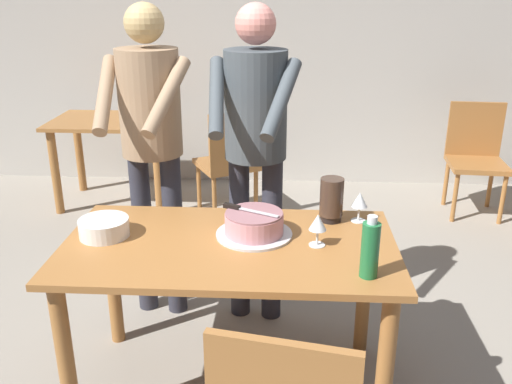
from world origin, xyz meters
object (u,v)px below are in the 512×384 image
object	(u,v)px
cake_knife	(240,208)
background_chair_0	(476,155)
person_cutting_cake	(255,134)
background_chair_1	(230,160)
hurricane_lamp	(331,199)
plate_stack	(104,228)
main_dining_table	(230,268)
cake_on_platter	(254,225)
water_bottle	(370,249)
person_standing_beside	(151,131)
background_table	(114,138)
wine_glass_near	(360,201)
wine_glass_far	(318,224)

from	to	relation	value
cake_knife	background_chair_0	xyz separation A→B (m)	(1.75, 2.17, -0.37)
person_cutting_cake	background_chair_1	distance (m)	1.56
hurricane_lamp	plate_stack	bearing A→B (deg)	-167.37
main_dining_table	cake_on_platter	world-z (taller)	cake_on_platter
water_bottle	background_chair_0	distance (m)	2.84
main_dining_table	person_standing_beside	bearing A→B (deg)	126.52
hurricane_lamp	cake_on_platter	bearing A→B (deg)	-152.21
cake_knife	background_table	xyz separation A→B (m)	(-1.26, 2.19, -0.29)
main_dining_table	person_standing_beside	xyz separation A→B (m)	(-0.47, 0.64, 0.45)
plate_stack	wine_glass_near	size ratio (longest dim) A/B	1.53
person_cutting_cake	hurricane_lamp	bearing A→B (deg)	-42.02
background_table	water_bottle	bearing A→B (deg)	-55.20
cake_on_platter	water_bottle	world-z (taller)	water_bottle
main_dining_table	person_standing_beside	world-z (taller)	person_standing_beside
cake_on_platter	hurricane_lamp	world-z (taller)	hurricane_lamp
cake_on_platter	person_cutting_cake	xyz separation A→B (m)	(-0.03, 0.52, 0.27)
wine_glass_far	background_table	distance (m)	2.82
main_dining_table	wine_glass_near	distance (m)	0.68
main_dining_table	person_standing_beside	distance (m)	0.91
plate_stack	wine_glass_far	xyz separation A→B (m)	(0.94, -0.05, 0.06)
person_cutting_cake	water_bottle	bearing A→B (deg)	-60.79
person_cutting_cake	background_chair_0	xyz separation A→B (m)	(1.71, 1.67, -0.58)
water_bottle	person_cutting_cake	distance (m)	1.01
person_cutting_cake	plate_stack	bearing A→B (deg)	-138.41
cake_knife	background_chair_1	distance (m)	1.96
wine_glass_near	wine_glass_far	world-z (taller)	same
background_chair_1	main_dining_table	bearing A→B (deg)	-84.22
main_dining_table	plate_stack	xyz separation A→B (m)	(-0.56, 0.04, 0.16)
cake_on_platter	wine_glass_far	bearing A→B (deg)	-17.94
wine_glass_far	background_chair_1	bearing A→B (deg)	106.01
background_table	background_chair_1	distance (m)	1.06
main_dining_table	background_table	size ratio (longest dim) A/B	1.44
cake_on_platter	person_cutting_cake	world-z (taller)	person_cutting_cake
main_dining_table	person_standing_beside	size ratio (longest dim) A/B	0.84
main_dining_table	person_cutting_cake	world-z (taller)	person_cutting_cake
plate_stack	background_table	distance (m)	2.37
person_standing_beside	background_table	size ratio (longest dim) A/B	1.72
wine_glass_far	hurricane_lamp	world-z (taller)	hurricane_lamp
water_bottle	background_chair_1	xyz separation A→B (m)	(-0.77, 2.28, -0.37)
main_dining_table	plate_stack	distance (m)	0.59
wine_glass_far	person_cutting_cake	world-z (taller)	person_cutting_cake
background_table	background_chair_0	xyz separation A→B (m)	(3.01, -0.02, -0.09)
hurricane_lamp	person_standing_beside	world-z (taller)	person_standing_beside
cake_knife	wine_glass_far	distance (m)	0.36
wine_glass_far	person_cutting_cake	size ratio (longest dim) A/B	0.08
background_chair_0	person_cutting_cake	bearing A→B (deg)	-135.63
person_standing_beside	hurricane_lamp	bearing A→B (deg)	-21.72
hurricane_lamp	main_dining_table	bearing A→B (deg)	-149.33
person_standing_beside	background_chair_0	xyz separation A→B (m)	(2.26, 1.64, -0.58)
plate_stack	background_chair_0	size ratio (longest dim) A/B	0.24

